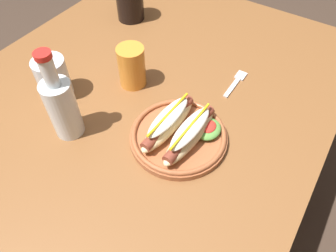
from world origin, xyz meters
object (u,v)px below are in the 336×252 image
soda_cup (130,0)px  water_cup (53,78)px  glass_bottle (62,106)px  extra_cup (132,66)px  fork (236,82)px  hot_dog_plate (180,132)px

soda_cup → water_cup: (-0.41, -0.06, -0.01)m
soda_cup → glass_bottle: bearing=-159.4°
soda_cup → extra_cup: 0.34m
fork → water_cup: bearing=127.9°
fork → water_cup: 0.50m
water_cup → extra_cup: (0.15, -0.15, 0.00)m
water_cup → extra_cup: 0.21m
soda_cup → water_cup: 0.41m
extra_cup → glass_bottle: size_ratio=0.49×
glass_bottle → hot_dog_plate: bearing=-62.9°
water_cup → fork: bearing=-51.8°
hot_dog_plate → soda_cup: size_ratio=1.76×
extra_cup → glass_bottle: 0.23m
hot_dog_plate → water_cup: bearing=97.5°
fork → soda_cup: size_ratio=0.91×
hot_dog_plate → glass_bottle: glass_bottle is taller
hot_dog_plate → glass_bottle: 0.28m
hot_dog_plate → extra_cup: size_ratio=2.01×
water_cup → extra_cup: bearing=-44.6°
extra_cup → water_cup: bearing=135.4°
fork → glass_bottle: size_ratio=0.51×
water_cup → extra_cup: size_ratio=0.96×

